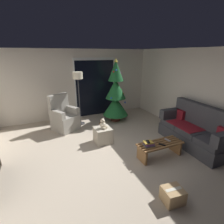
% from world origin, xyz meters
% --- Properties ---
extents(ground_plane, '(7.00, 7.00, 0.00)m').
position_xyz_m(ground_plane, '(0.00, 0.00, 0.00)').
color(ground_plane, '#B2A38E').
extents(wall_back, '(5.72, 0.12, 2.50)m').
position_xyz_m(wall_back, '(0.00, 3.06, 1.25)').
color(wall_back, beige).
rests_on(wall_back, ground).
extents(wall_right, '(0.12, 6.00, 2.50)m').
position_xyz_m(wall_right, '(2.86, 0.00, 1.25)').
color(wall_right, beige).
rests_on(wall_right, ground).
extents(patio_door_frame, '(1.60, 0.02, 2.20)m').
position_xyz_m(patio_door_frame, '(0.69, 2.99, 1.10)').
color(patio_door_frame, silver).
rests_on(patio_door_frame, ground).
extents(patio_door_glass, '(1.50, 0.02, 2.10)m').
position_xyz_m(patio_door_glass, '(0.69, 2.97, 1.05)').
color(patio_door_glass, black).
rests_on(patio_door_glass, ground).
extents(couch, '(0.85, 1.97, 1.08)m').
position_xyz_m(couch, '(2.32, -0.40, 0.40)').
color(couch, '#3D3D42').
rests_on(couch, ground).
extents(coffee_table, '(1.10, 0.40, 0.37)m').
position_xyz_m(coffee_table, '(1.11, -0.49, 0.25)').
color(coffee_table, olive).
rests_on(coffee_table, ground).
extents(remote_black, '(0.12, 0.15, 0.02)m').
position_xyz_m(remote_black, '(1.09, -0.58, 0.38)').
color(remote_black, black).
rests_on(remote_black, coffee_table).
extents(remote_silver, '(0.07, 0.16, 0.02)m').
position_xyz_m(remote_silver, '(1.35, -0.46, 0.38)').
color(remote_silver, '#ADADB2').
rests_on(remote_silver, coffee_table).
extents(book_stack, '(0.25, 0.21, 0.10)m').
position_xyz_m(book_stack, '(0.79, -0.48, 0.41)').
color(book_stack, '#4C4C51').
rests_on(book_stack, coffee_table).
extents(cell_phone, '(0.12, 0.16, 0.01)m').
position_xyz_m(cell_phone, '(0.76, -0.49, 0.47)').
color(cell_phone, black).
rests_on(cell_phone, book_stack).
extents(christmas_tree, '(0.90, 0.90, 2.19)m').
position_xyz_m(christmas_tree, '(1.14, 2.06, 0.96)').
color(christmas_tree, '#4C1E19').
rests_on(christmas_tree, ground).
extents(armchair, '(0.93, 0.94, 1.13)m').
position_xyz_m(armchair, '(-0.70, 2.01, 0.40)').
color(armchair, gray).
rests_on(armchair, ground).
extents(floor_lamp, '(0.32, 0.32, 1.78)m').
position_xyz_m(floor_lamp, '(-0.13, 2.24, 1.51)').
color(floor_lamp, '#2D2D30').
rests_on(floor_lamp, ground).
extents(ottoman, '(0.44, 0.44, 0.42)m').
position_xyz_m(ottoman, '(0.13, 0.70, 0.21)').
color(ottoman, '#B2A893').
rests_on(ottoman, ground).
extents(teddy_bear_cream, '(0.21, 0.22, 0.29)m').
position_xyz_m(teddy_bear_cream, '(0.13, 0.69, 0.54)').
color(teddy_bear_cream, beige).
rests_on(teddy_bear_cream, ottoman).
extents(teddy_bear_chestnut_by_tree, '(0.21, 0.21, 0.29)m').
position_xyz_m(teddy_bear_chestnut_by_tree, '(0.47, 1.70, 0.12)').
color(teddy_bear_chestnut_by_tree, brown).
rests_on(teddy_bear_chestnut_by_tree, ground).
extents(cardboard_box_taped_mid_floor, '(0.36, 0.33, 0.25)m').
position_xyz_m(cardboard_box_taped_mid_floor, '(0.47, -1.64, 0.13)').
color(cardboard_box_taped_mid_floor, tan).
rests_on(cardboard_box_taped_mid_floor, ground).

